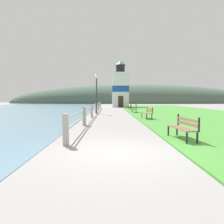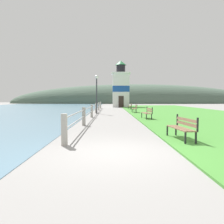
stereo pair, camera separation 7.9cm
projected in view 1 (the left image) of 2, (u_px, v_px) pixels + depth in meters
name	position (u px, v px, depth m)	size (l,w,h in m)	color
ground_plane	(118.00, 153.00, 6.38)	(160.00, 160.00, 0.00)	gray
grass_verge	(186.00, 113.00, 22.87)	(12.00, 49.32, 0.06)	#428433
seawall_railing	(94.00, 108.00, 20.77)	(0.18, 27.13, 1.07)	#A8A399
park_bench_near	(184.00, 126.00, 8.15)	(0.65, 1.76, 0.94)	brown
park_bench_midway	(148.00, 112.00, 16.42)	(0.59, 1.68, 0.94)	brown
park_bench_far	(135.00, 108.00, 23.69)	(0.53, 1.66, 0.94)	brown
park_bench_by_lighthouse	(130.00, 106.00, 31.22)	(0.54, 1.82, 0.94)	brown
lighthouse	(120.00, 87.00, 39.57)	(3.34, 3.34, 8.34)	white
lamp_post	(97.00, 87.00, 22.20)	(0.36, 0.36, 3.96)	#333338
distant_hillside	(136.00, 103.00, 69.22)	(80.00, 16.00, 12.00)	#475B4C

